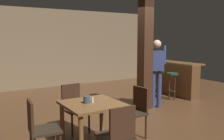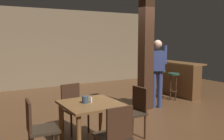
# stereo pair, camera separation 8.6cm
# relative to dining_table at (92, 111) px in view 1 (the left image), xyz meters

# --- Properties ---
(ground_plane) EXTENTS (10.80, 10.80, 0.00)m
(ground_plane) POSITION_rel_dining_table_xyz_m (1.78, 0.89, -0.61)
(ground_plane) COLOR #4C301C
(wall_back) EXTENTS (8.00, 0.10, 2.80)m
(wall_back) POSITION_rel_dining_table_xyz_m (1.78, 5.39, 0.79)
(wall_back) COLOR #756047
(wall_back) RESTS_ON ground_plane
(pillar) EXTENTS (0.28, 0.28, 2.80)m
(pillar) POSITION_rel_dining_table_xyz_m (2.17, 1.36, 0.79)
(pillar) COLOR #382114
(pillar) RESTS_ON ground_plane
(dining_table) EXTENTS (0.88, 0.88, 0.74)m
(dining_table) POSITION_rel_dining_table_xyz_m (0.00, 0.00, 0.00)
(dining_table) COLOR brown
(dining_table) RESTS_ON ground_plane
(chair_west) EXTENTS (0.46, 0.46, 0.89)m
(chair_west) POSITION_rel_dining_table_xyz_m (-0.85, -0.00, -0.10)
(chair_west) COLOR #2D2319
(chair_west) RESTS_ON ground_plane
(chair_east) EXTENTS (0.44, 0.44, 0.89)m
(chair_east) POSITION_rel_dining_table_xyz_m (0.85, -0.00, -0.10)
(chair_east) COLOR #2D2319
(chair_east) RESTS_ON ground_plane
(chair_south) EXTENTS (0.43, 0.43, 0.89)m
(chair_south) POSITION_rel_dining_table_xyz_m (-0.04, -0.80, -0.10)
(chair_south) COLOR #2D2319
(chair_south) RESTS_ON ground_plane
(chair_north) EXTENTS (0.46, 0.46, 0.89)m
(chair_north) POSITION_rel_dining_table_xyz_m (0.02, 0.80, -0.10)
(chair_north) COLOR #2D2319
(chair_north) RESTS_ON ground_plane
(napkin_cup) EXTENTS (0.10, 0.10, 0.11)m
(napkin_cup) POSITION_rel_dining_table_xyz_m (-0.09, 0.03, 0.19)
(napkin_cup) COLOR #33475B
(napkin_cup) RESTS_ON dining_table
(salt_shaker) EXTENTS (0.03, 0.03, 0.08)m
(salt_shaker) POSITION_rel_dining_table_xyz_m (0.02, 0.02, 0.18)
(salt_shaker) COLOR silver
(salt_shaker) RESTS_ON dining_table
(standing_person) EXTENTS (0.45, 0.34, 1.72)m
(standing_person) POSITION_rel_dining_table_xyz_m (2.47, 1.28, 0.39)
(standing_person) COLOR navy
(standing_person) RESTS_ON ground_plane
(bar_counter) EXTENTS (0.56, 1.65, 1.02)m
(bar_counter) POSITION_rel_dining_table_xyz_m (3.94, 2.06, -0.09)
(bar_counter) COLOR brown
(bar_counter) RESTS_ON ground_plane
(bar_stool_near) EXTENTS (0.33, 0.33, 0.78)m
(bar_stool_near) POSITION_rel_dining_table_xyz_m (3.41, 1.65, -0.04)
(bar_stool_near) COLOR #1E3828
(bar_stool_near) RESTS_ON ground_plane
(bar_stool_mid) EXTENTS (0.38, 0.38, 0.80)m
(bar_stool_mid) POSITION_rel_dining_table_xyz_m (3.37, 2.21, 0.00)
(bar_stool_mid) COLOR #1E3828
(bar_stool_mid) RESTS_ON ground_plane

